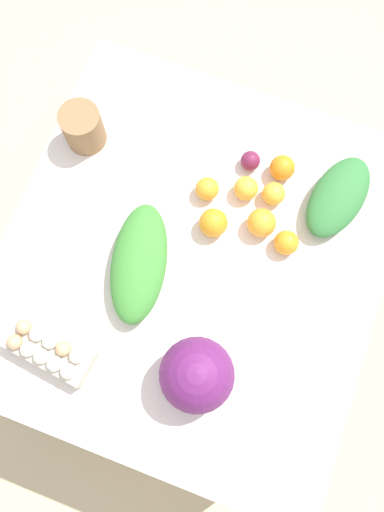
% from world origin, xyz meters
% --- Properties ---
extents(ground_plane, '(8.00, 8.00, 0.00)m').
position_xyz_m(ground_plane, '(0.00, 0.00, 0.00)').
color(ground_plane, '#C6B289').
extents(dining_table, '(1.12, 1.04, 0.75)m').
position_xyz_m(dining_table, '(0.00, 0.00, 0.65)').
color(dining_table, silver).
rests_on(dining_table, ground_plane).
extents(cabbage_purple, '(0.19, 0.19, 0.19)m').
position_xyz_m(cabbage_purple, '(-0.29, -0.12, 0.84)').
color(cabbage_purple, '#601E5B').
rests_on(cabbage_purple, dining_table).
extents(egg_carton, '(0.12, 0.24, 0.09)m').
position_xyz_m(egg_carton, '(-0.37, 0.25, 0.79)').
color(egg_carton, beige).
rests_on(egg_carton, dining_table).
extents(paper_bag, '(0.12, 0.12, 0.12)m').
position_xyz_m(paper_bag, '(0.23, 0.42, 0.81)').
color(paper_bag, olive).
rests_on(paper_bag, dining_table).
extents(greens_bunch_chard, '(0.29, 0.19, 0.08)m').
position_xyz_m(greens_bunch_chard, '(0.30, -0.32, 0.79)').
color(greens_bunch_chard, '#337538').
rests_on(greens_bunch_chard, dining_table).
extents(greens_bunch_kale, '(0.36, 0.22, 0.10)m').
position_xyz_m(greens_bunch_kale, '(-0.07, 0.12, 0.80)').
color(greens_bunch_kale, '#3D8433').
rests_on(greens_bunch_kale, dining_table).
extents(beet_root, '(0.06, 0.06, 0.06)m').
position_xyz_m(beet_root, '(0.32, -0.06, 0.78)').
color(beet_root, maroon).
rests_on(beet_root, dining_table).
extents(orange_0, '(0.08, 0.08, 0.08)m').
position_xyz_m(orange_0, '(0.15, -0.15, 0.79)').
color(orange_0, orange).
rests_on(orange_0, dining_table).
extents(orange_1, '(0.07, 0.07, 0.07)m').
position_xyz_m(orange_1, '(0.19, 0.03, 0.78)').
color(orange_1, orange).
rests_on(orange_1, dining_table).
extents(orange_2, '(0.07, 0.07, 0.07)m').
position_xyz_m(orange_2, '(0.25, -0.15, 0.78)').
color(orange_2, '#F9A833').
rests_on(orange_2, dining_table).
extents(orange_3, '(0.07, 0.07, 0.07)m').
position_xyz_m(orange_3, '(0.23, -0.07, 0.79)').
color(orange_3, '#F9A833').
rests_on(orange_3, dining_table).
extents(orange_4, '(0.07, 0.07, 0.07)m').
position_xyz_m(orange_4, '(0.12, -0.23, 0.79)').
color(orange_4, orange).
rests_on(orange_4, dining_table).
extents(orange_5, '(0.07, 0.07, 0.07)m').
position_xyz_m(orange_5, '(0.33, -0.15, 0.79)').
color(orange_5, orange).
rests_on(orange_5, dining_table).
extents(orange_6, '(0.08, 0.08, 0.08)m').
position_xyz_m(orange_6, '(0.10, -0.02, 0.79)').
color(orange_6, orange).
rests_on(orange_6, dining_table).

